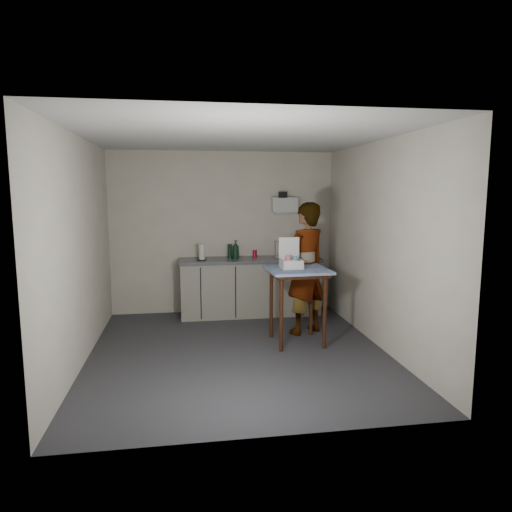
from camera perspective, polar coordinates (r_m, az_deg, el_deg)
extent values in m
plane|color=#2C2C31|center=(5.77, -2.24, -11.86)|extent=(4.00, 4.00, 0.00)
cube|color=beige|center=(7.43, -4.10, 2.93)|extent=(3.60, 0.02, 2.60)
cube|color=beige|center=(5.94, 15.11, 1.36)|extent=(0.02, 4.00, 2.60)
cube|color=beige|center=(5.55, -21.01, 0.64)|extent=(0.02, 4.00, 2.60)
cube|color=silver|center=(5.45, -2.40, 14.69)|extent=(3.60, 4.00, 0.01)
cube|color=black|center=(7.41, -0.71, -6.96)|extent=(2.20, 0.52, 0.08)
cube|color=#A19C8F|center=(7.32, -0.71, -4.02)|extent=(2.20, 0.58, 0.86)
cube|color=#54575F|center=(7.24, -0.72, -0.49)|extent=(2.24, 0.62, 0.05)
cube|color=black|center=(6.97, -6.91, -4.70)|extent=(0.02, 0.01, 0.80)
cube|color=black|center=(7.01, -2.56, -4.58)|extent=(0.02, 0.01, 0.80)
cube|color=black|center=(7.09, 1.79, -4.43)|extent=(0.01, 0.01, 0.80)
cube|color=black|center=(7.20, 5.95, -4.27)|extent=(0.02, 0.01, 0.80)
cube|color=silver|center=(7.48, 3.61, 6.43)|extent=(0.42, 0.16, 0.24)
cube|color=silver|center=(7.54, 3.51, 5.38)|extent=(0.30, 0.06, 0.04)
cube|color=black|center=(7.39, 3.38, 7.65)|extent=(0.14, 0.02, 0.10)
cylinder|color=#38180C|center=(5.65, 3.19, -7.45)|extent=(0.05, 0.05, 0.91)
cylinder|color=#38180C|center=(5.81, 8.60, -7.10)|extent=(0.05, 0.05, 0.91)
cylinder|color=#38180C|center=(6.18, 1.92, -6.08)|extent=(0.05, 0.05, 0.91)
cylinder|color=#38180C|center=(6.32, 6.90, -5.81)|extent=(0.05, 0.05, 0.91)
cube|color=#38180C|center=(5.88, 5.21, -2.10)|extent=(0.69, 0.69, 0.04)
cube|color=navy|center=(5.88, 5.22, -1.72)|extent=(0.79, 0.79, 0.03)
imported|color=#B2A593|center=(6.32, 6.19, -1.57)|extent=(0.79, 0.70, 1.82)
imported|color=black|center=(7.17, -2.55, 0.80)|extent=(0.15, 0.15, 0.29)
cylinder|color=#B7122A|center=(7.29, -0.16, 0.26)|extent=(0.07, 0.07, 0.13)
cylinder|color=black|center=(7.17, -3.29, 0.57)|extent=(0.07, 0.07, 0.24)
cylinder|color=black|center=(7.10, -6.77, -0.47)|extent=(0.14, 0.14, 0.01)
cylinder|color=silver|center=(7.08, -6.79, 0.53)|extent=(0.10, 0.10, 0.24)
cube|color=silver|center=(7.31, 3.85, -0.15)|extent=(0.38, 0.29, 0.02)
cylinder|color=silver|center=(7.14, 2.74, 0.74)|extent=(0.01, 0.01, 0.25)
cylinder|color=silver|center=(7.21, 5.41, 0.79)|extent=(0.01, 0.01, 0.25)
cylinder|color=silver|center=(7.38, 2.35, 0.98)|extent=(0.01, 0.01, 0.25)
cylinder|color=silver|center=(7.45, 4.94, 1.03)|extent=(0.01, 0.01, 0.25)
cylinder|color=silver|center=(7.28, 3.13, 0.72)|extent=(0.05, 0.21, 0.21)
cylinder|color=silver|center=(7.29, 3.72, 0.74)|extent=(0.05, 0.21, 0.21)
cylinder|color=silver|center=(7.31, 4.30, 0.75)|extent=(0.05, 0.21, 0.21)
cube|color=silver|center=(5.91, 4.43, -1.44)|extent=(0.27, 0.27, 0.01)
cube|color=silver|center=(5.77, 4.72, -1.11)|extent=(0.27, 0.01, 0.10)
cube|color=silver|center=(6.02, 4.15, -0.71)|extent=(0.27, 0.01, 0.10)
cube|color=silver|center=(5.87, 3.18, -0.94)|extent=(0.01, 0.27, 0.10)
cube|color=silver|center=(5.93, 5.67, -0.88)|extent=(0.01, 0.27, 0.10)
cube|color=silver|center=(6.01, 4.15, 1.06)|extent=(0.27, 0.01, 0.27)
cylinder|color=white|center=(5.90, 4.43, -0.91)|extent=(0.18, 0.18, 0.10)
sphere|color=#F75B9C|center=(5.85, 4.07, -0.31)|extent=(0.06, 0.06, 0.06)
sphere|color=#5D91FD|center=(5.86, 4.95, -0.30)|extent=(0.06, 0.06, 0.06)
sphere|color=#51C56A|center=(5.93, 4.34, -0.19)|extent=(0.06, 0.06, 0.06)
sphere|color=#F75B9C|center=(5.92, 3.96, -0.20)|extent=(0.06, 0.06, 0.06)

